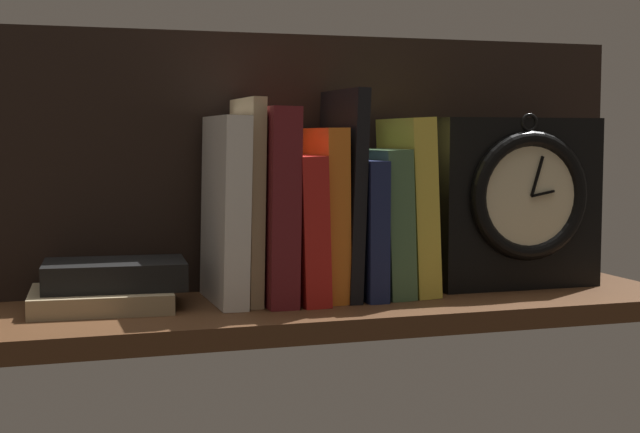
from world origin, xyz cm
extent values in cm
cube|color=#4C2D19|center=(0.00, 0.00, -1.25)|extent=(89.41, 24.79, 2.50)
cube|color=black|center=(0.00, 11.79, 16.66)|extent=(89.41, 1.20, 33.32)
cube|color=silver|center=(-13.15, 2.90, 11.20)|extent=(3.67, 14.50, 22.48)
cube|color=tan|center=(-10.51, 2.90, 12.28)|extent=(2.15, 12.60, 24.59)
cube|color=maroon|center=(-7.67, 2.90, 11.73)|extent=(3.89, 16.30, 23.51)
cube|color=red|center=(-4.06, 2.90, 8.85)|extent=(3.66, 16.58, 17.79)
cube|color=orange|center=(-0.83, 2.90, 10.51)|extent=(2.91, 13.67, 21.05)
cube|color=black|center=(1.63, 2.90, 12.88)|extent=(2.56, 14.32, 25.79)
cube|color=#192147|center=(4.01, 2.90, 8.54)|extent=(2.56, 15.09, 17.09)
cube|color=#476B44|center=(7.22, 2.90, 9.20)|extent=(4.00, 13.57, 18.51)
cube|color=gold|center=(10.70, 2.90, 11.17)|extent=(4.12, 12.56, 22.45)
cube|color=black|center=(25.96, 2.25, 11.22)|extent=(22.43, 6.03, 22.43)
torus|color=black|center=(25.96, -1.16, 12.36)|extent=(16.83, 2.07, 16.83)
cylinder|color=beige|center=(25.96, -1.16, 12.36)|extent=(13.58, 0.60, 13.58)
cube|color=black|center=(27.59, -1.66, 12.66)|extent=(3.32, 0.30, 0.89)
cube|color=black|center=(26.71, -1.66, 14.91)|extent=(1.80, 0.30, 5.18)
torus|color=black|center=(25.96, -0.76, 21.78)|extent=(2.44, 0.44, 2.44)
cube|color=#9E8966|center=(-27.89, 3.04, 1.15)|extent=(16.96, 14.28, 2.30)
cube|color=black|center=(-26.24, 3.33, 3.89)|extent=(17.11, 11.46, 3.19)
camera|label=1|loc=(-36.67, -107.32, 19.94)|focal=52.57mm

